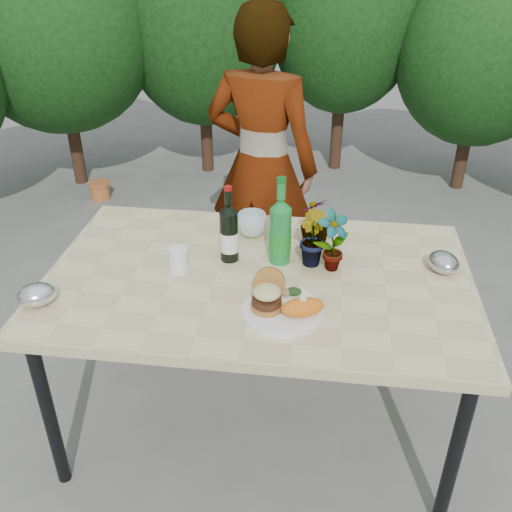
# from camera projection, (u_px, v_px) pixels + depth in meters

# --- Properties ---
(ground) EXTENTS (80.00, 80.00, 0.00)m
(ground) POSITION_uv_depth(u_px,v_px,m) (258.00, 416.00, 2.54)
(ground) COLOR #60605B
(ground) RESTS_ON ground
(patio_table) EXTENTS (1.60, 1.00, 0.75)m
(patio_table) POSITION_uv_depth(u_px,v_px,m) (259.00, 287.00, 2.18)
(patio_table) COLOR beige
(patio_table) RESTS_ON ground
(shrub_hedge) EXTENTS (6.76, 5.04, 2.22)m
(shrub_hedge) POSITION_uv_depth(u_px,v_px,m) (291.00, 64.00, 3.47)
(shrub_hedge) COLOR #382316
(shrub_hedge) RESTS_ON ground
(dinner_plate) EXTENTS (0.28, 0.28, 0.01)m
(dinner_plate) POSITION_uv_depth(u_px,v_px,m) (283.00, 311.00, 1.94)
(dinner_plate) COLOR white
(dinner_plate) RESTS_ON patio_table
(burger_stack) EXTENTS (0.11, 0.16, 0.11)m
(burger_stack) POSITION_uv_depth(u_px,v_px,m) (267.00, 294.00, 1.94)
(burger_stack) COLOR #B7722D
(burger_stack) RESTS_ON dinner_plate
(sweet_potato) EXTENTS (0.17, 0.12, 0.06)m
(sweet_potato) POSITION_uv_depth(u_px,v_px,m) (303.00, 307.00, 1.90)
(sweet_potato) COLOR orange
(sweet_potato) RESTS_ON dinner_plate
(grilled_veg) EXTENTS (0.08, 0.05, 0.03)m
(grilled_veg) POSITION_uv_depth(u_px,v_px,m) (290.00, 292.00, 2.01)
(grilled_veg) COLOR olive
(grilled_veg) RESTS_ON dinner_plate
(wine_bottle) EXTENTS (0.07, 0.07, 0.31)m
(wine_bottle) POSITION_uv_depth(u_px,v_px,m) (229.00, 233.00, 2.20)
(wine_bottle) COLOR black
(wine_bottle) RESTS_ON patio_table
(sparkling_water) EXTENTS (0.09, 0.09, 0.35)m
(sparkling_water) POSITION_uv_depth(u_px,v_px,m) (280.00, 232.00, 2.17)
(sparkling_water) COLOR #167D31
(sparkling_water) RESTS_ON patio_table
(plastic_cup) EXTENTS (0.07, 0.07, 0.09)m
(plastic_cup) POSITION_uv_depth(u_px,v_px,m) (179.00, 260.00, 2.15)
(plastic_cup) COLOR white
(plastic_cup) RESTS_ON patio_table
(seedling_left) EXTENTS (0.16, 0.15, 0.25)m
(seedling_left) POSITION_uv_depth(u_px,v_px,m) (333.00, 241.00, 2.12)
(seedling_left) COLOR #27561D
(seedling_left) RESTS_ON patio_table
(seedling_mid) EXTENTS (0.14, 0.15, 0.22)m
(seedling_mid) POSITION_uv_depth(u_px,v_px,m) (311.00, 238.00, 2.18)
(seedling_mid) COLOR #28531C
(seedling_mid) RESTS_ON patio_table
(seedling_right) EXTENTS (0.17, 0.17, 0.21)m
(seedling_right) POSITION_uv_depth(u_px,v_px,m) (315.00, 222.00, 2.29)
(seedling_right) COLOR #2A5E20
(seedling_right) RESTS_ON patio_table
(blue_bowl) EXTENTS (0.17, 0.17, 0.10)m
(blue_bowl) POSITION_uv_depth(u_px,v_px,m) (252.00, 224.00, 2.40)
(blue_bowl) COLOR silver
(blue_bowl) RESTS_ON patio_table
(foil_packet_left) EXTENTS (0.17, 0.16, 0.08)m
(foil_packet_left) POSITION_uv_depth(u_px,v_px,m) (37.00, 295.00, 1.97)
(foil_packet_left) COLOR silver
(foil_packet_left) RESTS_ON patio_table
(foil_packet_right) EXTENTS (0.15, 0.16, 0.08)m
(foil_packet_right) POSITION_uv_depth(u_px,v_px,m) (443.00, 262.00, 2.16)
(foil_packet_right) COLOR #B2B4B9
(foil_packet_right) RESTS_ON patio_table
(person) EXTENTS (0.66, 0.51, 1.62)m
(person) POSITION_uv_depth(u_px,v_px,m) (262.00, 167.00, 2.92)
(person) COLOR #916048
(person) RESTS_ON ground
(terracotta_pot) EXTENTS (0.17, 0.17, 0.14)m
(terracotta_pot) POSITION_uv_depth(u_px,v_px,m) (100.00, 190.00, 4.46)
(terracotta_pot) COLOR #BF6731
(terracotta_pot) RESTS_ON ground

